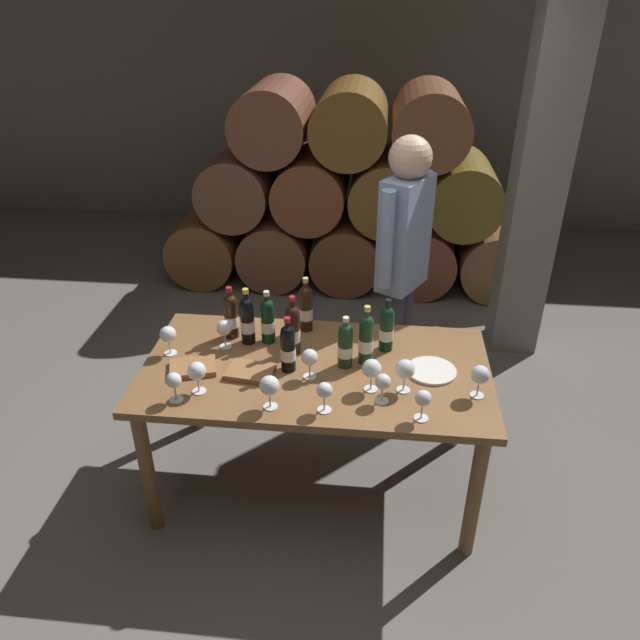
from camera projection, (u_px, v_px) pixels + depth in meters
name	position (u px, v px, depth m)	size (l,w,h in m)	color
ground_plane	(316.00, 480.00, 3.35)	(14.00, 14.00, 0.00)	#66635E
cellar_back_wall	(360.00, 88.00, 6.27)	(10.00, 0.24, 2.80)	slate
barrel_stack	(349.00, 198.00, 5.21)	(3.12, 0.90, 1.69)	brown
stone_pillar	(539.00, 173.00, 3.96)	(0.32, 0.32, 2.60)	slate
dining_table	(316.00, 382.00, 3.01)	(1.70, 0.90, 0.76)	brown
wine_bottle_0	(293.00, 329.00, 3.02)	(0.07, 0.07, 0.32)	black
wine_bottle_1	(268.00, 320.00, 3.11)	(0.07, 0.07, 0.29)	black
wine_bottle_2	(288.00, 347.00, 2.89)	(0.07, 0.07, 0.29)	black
wine_bottle_3	(387.00, 328.00, 3.05)	(0.07, 0.07, 0.29)	black
wine_bottle_4	(366.00, 339.00, 2.94)	(0.07, 0.07, 0.31)	#19381E
wine_bottle_5	(231.00, 315.00, 3.16)	(0.07, 0.07, 0.29)	black
wine_bottle_6	(345.00, 345.00, 2.92)	(0.07, 0.07, 0.27)	#19381E
wine_bottle_7	(247.00, 320.00, 3.10)	(0.07, 0.07, 0.31)	black
wine_bottle_8	(306.00, 308.00, 3.22)	(0.07, 0.07, 0.31)	black
wine_glass_0	(383.00, 383.00, 2.68)	(0.07, 0.07, 0.15)	white
wine_glass_1	(423.00, 399.00, 2.57)	(0.07, 0.07, 0.15)	white
wine_glass_2	(480.00, 375.00, 2.71)	(0.09, 0.09, 0.16)	white
wine_glass_3	(224.00, 329.00, 3.07)	(0.08, 0.08, 0.15)	white
wine_glass_4	(324.00, 391.00, 2.62)	(0.07, 0.07, 0.15)	white
wine_glass_5	(197.00, 372.00, 2.74)	(0.08, 0.08, 0.16)	white
wine_glass_6	(310.00, 358.00, 2.84)	(0.08, 0.08, 0.15)	white
wine_glass_7	(372.00, 369.00, 2.75)	(0.09, 0.09, 0.16)	white
wine_glass_8	(168.00, 335.00, 3.02)	(0.08, 0.08, 0.16)	white
wine_glass_9	(269.00, 386.00, 2.64)	(0.09, 0.09, 0.16)	white
wine_glass_10	(405.00, 370.00, 2.74)	(0.09, 0.09, 0.16)	white
wine_glass_11	(174.00, 381.00, 2.68)	(0.07, 0.07, 0.15)	white
tasting_notebook	(250.00, 372.00, 2.90)	(0.22, 0.16, 0.03)	#936038
leather_ledger	(193.00, 367.00, 2.94)	(0.22, 0.16, 0.03)	#936038
serving_plate	(431.00, 371.00, 2.93)	(0.24, 0.24, 0.01)	white
sommelier_presenting	(403.00, 255.00, 3.44)	(0.31, 0.44, 1.72)	#383842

